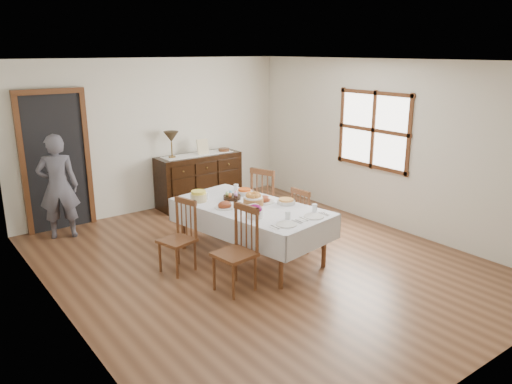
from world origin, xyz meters
TOP-DOWN VIEW (x-y plane):
  - ground at (0.00, 0.00)m, footprint 6.00×6.00m
  - room_shell at (-0.15, 0.42)m, footprint 5.02×6.02m
  - dining_table at (-0.00, 0.22)m, footprint 1.44×2.29m
  - chair_left_near at (-0.67, -0.45)m, footprint 0.47×0.47m
  - chair_left_far at (-0.96, 0.43)m, footprint 0.47×0.47m
  - chair_right_near at (0.79, -0.01)m, footprint 0.39×0.39m
  - chair_right_far at (0.74, 0.80)m, footprint 0.55×0.55m
  - sideboard at (0.68, 2.72)m, footprint 1.54×0.56m
  - person at (-1.82, 2.54)m, footprint 0.61×0.50m
  - bread_basket at (0.04, 0.22)m, footprint 0.27×0.27m
  - egg_basket at (-0.03, 0.62)m, footprint 0.24×0.24m
  - ham_platter_a at (-0.33, 0.34)m, footprint 0.27×0.27m
  - ham_platter_b at (0.23, 0.23)m, footprint 0.29×0.29m
  - beet_bowl at (-0.25, -0.19)m, footprint 0.21×0.21m
  - carrot_bowl at (0.24, 0.69)m, footprint 0.23×0.23m
  - pineapple_bowl at (-0.45, 0.80)m, footprint 0.22×0.22m
  - casserole_dish at (0.43, -0.00)m, footprint 0.24×0.24m
  - butter_dish at (-0.09, 0.05)m, footprint 0.15×0.11m
  - setting_left at (-0.06, -0.59)m, footprint 0.44×0.31m
  - setting_right at (0.40, -0.57)m, footprint 0.44×0.31m
  - glass_far_a at (-0.32, 0.82)m, footprint 0.07×0.07m
  - glass_far_b at (0.27, 0.94)m, footprint 0.07×0.07m
  - runner at (0.67, 2.73)m, footprint 1.30×0.35m
  - table_lamp at (0.18, 2.76)m, footprint 0.26×0.26m
  - picture_frame at (0.75, 2.67)m, footprint 0.22×0.08m
  - deco_bowl at (1.20, 2.68)m, footprint 0.20×0.20m

SIDE VIEW (x-z plane):
  - ground at x=0.00m, z-range 0.00..0.00m
  - chair_right_near at x=0.79m, z-range 0.01..0.90m
  - sideboard at x=0.68m, z-range 0.00..0.93m
  - chair_left_far at x=-0.96m, z-range 0.01..0.93m
  - chair_left_near at x=-0.67m, z-range 0.01..1.02m
  - chair_right_far at x=0.74m, z-range 0.01..1.05m
  - dining_table at x=0.00m, z-range 0.28..1.01m
  - setting_left at x=-0.06m, z-range 0.71..0.81m
  - setting_right at x=0.40m, z-range 0.71..0.81m
  - ham_platter_b at x=0.23m, z-range 0.71..0.82m
  - ham_platter_a at x=-0.33m, z-range 0.71..0.82m
  - casserole_dish at x=0.43m, z-range 0.73..0.80m
  - butter_dish at x=-0.09m, z-range 0.73..0.80m
  - egg_basket at x=-0.03m, z-range 0.72..0.82m
  - carrot_bowl at x=0.24m, z-range 0.73..0.82m
  - glass_far_b at x=0.27m, z-range 0.73..0.83m
  - glass_far_a at x=-0.32m, z-range 0.73..0.84m
  - pineapple_bowl at x=-0.45m, z-range 0.73..0.88m
  - beet_bowl at x=-0.25m, z-range 0.73..0.89m
  - bread_basket at x=0.04m, z-range 0.73..0.90m
  - person at x=-1.82m, z-range 0.00..1.68m
  - runner at x=0.67m, z-range 0.92..0.93m
  - deco_bowl at x=1.20m, z-range 0.92..0.98m
  - picture_frame at x=0.75m, z-range 0.93..1.20m
  - table_lamp at x=0.18m, z-range 1.05..1.51m
  - room_shell at x=-0.15m, z-range 0.32..2.97m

